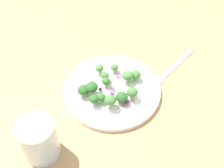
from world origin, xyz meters
TOP-DOWN VIEW (x-y plane):
  - ground_plane at (0.00, 0.00)cm, footprint 180.00×180.00cm
  - plate at (0.87, 1.29)cm, footprint 23.35×23.35cm
  - dressing_pool at (0.87, 1.29)cm, footprint 13.54×13.54cm
  - broccoli_floret_0 at (1.98, -3.62)cm, footprint 2.90×2.90cm
  - broccoli_floret_1 at (0.10, -0.26)cm, footprint 2.06×2.06cm
  - broccoli_floret_2 at (-1.73, 0.17)cm, footprint 1.97×1.97cm
  - broccoli_floret_3 at (4.51, -1.89)cm, footprint 2.18×2.18cm
  - broccoli_floret_4 at (5.03, -3.48)cm, footprint 2.24×2.24cm
  - broccoli_floret_5 at (-4.47, -0.94)cm, footprint 2.10×2.10cm
  - broccoli_floret_6 at (4.64, 5.34)cm, footprint 2.56×2.56cm
  - broccoli_floret_7 at (-0.96, 7.39)cm, footprint 2.58×2.58cm
  - broccoli_floret_8 at (1.89, -5.50)cm, footprint 2.84×2.84cm
  - broccoli_floret_9 at (-4.28, 2.78)cm, footprint 1.94×1.94cm
  - broccoli_floret_10 at (-0.51, 5.35)cm, footprint 2.74×2.74cm
  - broccoli_floret_11 at (6.30, -0.42)cm, footprint 2.67×2.67cm
  - broccoli_floret_12 at (5.36, 2.77)cm, footprint 2.79×2.79cm
  - cranberry_0 at (1.43, -1.62)cm, footprint 0.83×0.83cm
  - cranberry_1 at (-0.09, -0.18)cm, footprint 0.83×0.83cm
  - cranberry_2 at (4.49, 3.14)cm, footprint 0.85×0.85cm
  - cranberry_3 at (-3.60, 0.01)cm, footprint 0.83×0.83cm
  - onion_bit_0 at (1.79, 1.47)cm, footprint 1.05×1.06cm
  - onion_bit_1 at (4.37, 3.02)cm, footprint 1.25×1.32cm
  - onion_bit_2 at (6.44, 3.80)cm, footprint 1.36×1.19cm
  - onion_bit_3 at (2.67, 0.93)cm, footprint 1.03×1.07cm
  - onion_bit_4 at (-1.25, -3.06)cm, footprint 1.50×1.26cm
  - onion_bit_5 at (-2.46, 3.48)cm, footprint 1.44×1.59cm
  - fork at (-3.59, 17.38)cm, footprint 12.99×15.67cm
  - water_glass at (14.48, -15.20)cm, footprint 7.22×7.22cm

SIDE VIEW (x-z plane):
  - ground_plane at x=0.00cm, z-range -2.00..0.00cm
  - fork at x=-3.59cm, z-range 0.00..0.50cm
  - plate at x=0.87cm, z-range 0.01..1.71cm
  - dressing_pool at x=0.87cm, z-range 1.20..1.40cm
  - onion_bit_0 at x=1.79cm, z-range 1.28..1.59cm
  - onion_bit_5 at x=-2.46cm, z-range 1.36..1.68cm
  - cranberry_2 at x=4.49cm, z-range 1.23..2.07cm
  - onion_bit_4 at x=-1.25cm, z-range 1.40..1.96cm
  - onion_bit_1 at x=4.37cm, z-range 1.66..2.07cm
  - onion_bit_3 at x=2.67cm, z-range 1.66..2.13cm
  - onion_bit_2 at x=6.44cm, z-range 1.69..2.19cm
  - cranberry_3 at x=-3.60cm, z-range 1.63..2.46cm
  - cranberry_1 at x=-0.09cm, z-range 1.66..2.49cm
  - cranberry_0 at x=1.43cm, z-range 1.67..2.50cm
  - broccoli_floret_3 at x=4.51cm, z-range 1.71..3.92cm
  - broccoli_floret_9 at x=-4.28cm, z-range 1.85..3.81cm
  - broccoli_floret_7 at x=-0.96cm, z-range 1.55..4.17cm
  - broccoli_floret_8 at x=1.89cm, z-range 1.51..4.39cm
  - broccoli_floret_12 at x=5.36cm, z-range 1.54..4.37cm
  - broccoli_floret_1 at x=0.10cm, z-range 1.91..4.00cm
  - broccoli_floret_5 at x=-4.47cm, z-range 2.01..4.13cm
  - broccoli_floret_4 at x=5.03cm, z-range 1.97..4.23cm
  - broccoli_floret_2 at x=-1.73cm, z-range 2.13..4.12cm
  - broccoli_floret_6 at x=4.64cm, z-range 2.02..4.61cm
  - broccoli_floret_10 at x=-0.51cm, z-range 1.98..4.76cm
  - broccoli_floret_11 at x=6.30cm, z-range 2.25..4.95cm
  - broccoli_floret_0 at x=1.98cm, z-range 2.20..5.14cm
  - water_glass at x=14.48cm, z-range 0.00..9.37cm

